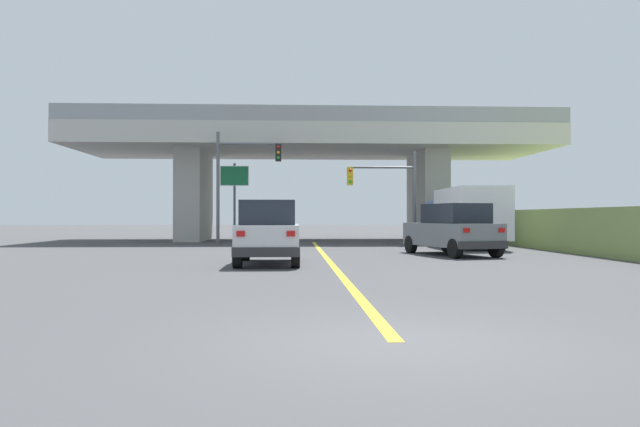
{
  "coord_description": "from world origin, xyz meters",
  "views": [
    {
      "loc": [
        -1.25,
        -7.23,
        1.51
      ],
      "look_at": [
        -0.13,
        17.45,
        1.65
      ],
      "focal_mm": 34.08,
      "sensor_mm": 36.0,
      "label": 1
    }
  ],
  "objects_px": {
    "suv_lead": "(269,232)",
    "traffic_signal_nearside": "(390,186)",
    "highway_sign": "(234,184)",
    "suv_crossing": "(452,229)",
    "box_truck": "(466,216)",
    "traffic_signal_farside": "(239,172)"
  },
  "relations": [
    {
      "from": "suv_lead",
      "to": "traffic_signal_nearside",
      "type": "relative_size",
      "value": 0.85
    },
    {
      "from": "suv_crossing",
      "to": "box_truck",
      "type": "relative_size",
      "value": 0.71
    },
    {
      "from": "traffic_signal_farside",
      "to": "highway_sign",
      "type": "height_order",
      "value": "traffic_signal_farside"
    },
    {
      "from": "suv_lead",
      "to": "box_truck",
      "type": "height_order",
      "value": "box_truck"
    },
    {
      "from": "suv_crossing",
      "to": "box_truck",
      "type": "bearing_deg",
      "value": 54.07
    },
    {
      "from": "suv_lead",
      "to": "traffic_signal_nearside",
      "type": "xyz_separation_m",
      "value": [
        6.01,
        13.07,
        2.14
      ]
    },
    {
      "from": "suv_crossing",
      "to": "highway_sign",
      "type": "bearing_deg",
      "value": 112.07
    },
    {
      "from": "suv_lead",
      "to": "box_truck",
      "type": "distance_m",
      "value": 13.47
    },
    {
      "from": "suv_lead",
      "to": "box_truck",
      "type": "xyz_separation_m",
      "value": [
        9.22,
        9.8,
        0.53
      ]
    },
    {
      "from": "traffic_signal_nearside",
      "to": "traffic_signal_farside",
      "type": "bearing_deg",
      "value": 173.11
    },
    {
      "from": "suv_crossing",
      "to": "traffic_signal_farside",
      "type": "distance_m",
      "value": 13.83
    },
    {
      "from": "suv_lead",
      "to": "highway_sign",
      "type": "xyz_separation_m",
      "value": [
        -2.73,
        17.25,
        2.5
      ]
    },
    {
      "from": "suv_crossing",
      "to": "traffic_signal_nearside",
      "type": "distance_m",
      "value": 9.18
    },
    {
      "from": "box_truck",
      "to": "suv_crossing",
      "type": "bearing_deg",
      "value": -111.2
    },
    {
      "from": "traffic_signal_nearside",
      "to": "highway_sign",
      "type": "bearing_deg",
      "value": 154.39
    },
    {
      "from": "traffic_signal_nearside",
      "to": "highway_sign",
      "type": "height_order",
      "value": "traffic_signal_nearside"
    },
    {
      "from": "suv_lead",
      "to": "traffic_signal_farside",
      "type": "height_order",
      "value": "traffic_signal_farside"
    },
    {
      "from": "box_truck",
      "to": "traffic_signal_nearside",
      "type": "relative_size",
      "value": 1.43
    },
    {
      "from": "box_truck",
      "to": "suv_lead",
      "type": "bearing_deg",
      "value": -133.23
    },
    {
      "from": "traffic_signal_nearside",
      "to": "suv_crossing",
      "type": "bearing_deg",
      "value": -83.33
    },
    {
      "from": "suv_lead",
      "to": "highway_sign",
      "type": "relative_size",
      "value": 0.91
    },
    {
      "from": "suv_lead",
      "to": "traffic_signal_farside",
      "type": "relative_size",
      "value": 0.69
    }
  ]
}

